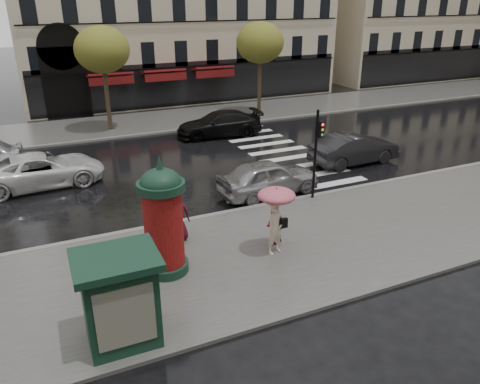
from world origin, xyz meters
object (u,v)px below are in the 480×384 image
man_burgundy (177,216)px  traffic_light (317,146)px  car_white (42,170)px  car_silver (268,177)px  woman_umbrella (276,210)px  newsstand (120,298)px  car_darkgrey (355,149)px  morris_column (163,218)px  woman_red (273,224)px  car_black (219,124)px

man_burgundy → traffic_light: bearing=-161.5°
car_white → car_silver: bearing=-123.5°
woman_umbrella → newsstand: (-5.65, -2.31, -0.33)m
man_burgundy → car_darkgrey: 12.02m
morris_column → traffic_light: morris_column is taller
woman_red → car_darkgrey: woman_red is taller
man_burgundy → car_silver: (5.05, 2.65, -0.26)m
woman_umbrella → car_silver: woman_umbrella is taller
car_silver → traffic_light: bearing=-139.1°
car_silver → newsstand: bearing=127.8°
newsstand → car_darkgrey: size_ratio=0.50×
morris_column → car_darkgrey: bearing=27.4°
woman_red → morris_column: (-3.97, -0.17, 1.11)m
man_burgundy → car_black: (6.62, 12.34, -0.28)m
newsstand → car_black: 19.40m
woman_red → man_burgundy: size_ratio=0.82×
man_burgundy → car_darkgrey: (11.16, 4.46, -0.25)m
woman_red → man_burgundy: bearing=-56.3°
woman_red → car_silver: woman_red is taller
woman_umbrella → traffic_light: 5.16m
woman_red → traffic_light: size_ratio=0.39×
woman_red → man_burgundy: 3.43m
woman_umbrella → car_white: 12.31m
woman_red → car_black: size_ratio=0.29×
newsstand → car_black: newsstand is taller
woman_umbrella → woman_red: bearing=67.8°
car_darkgrey → car_white: size_ratio=0.88×
woman_red → car_silver: size_ratio=0.33×
woman_red → morris_column: 4.13m
traffic_light → car_darkgrey: 5.91m
woman_umbrella → traffic_light: traffic_light is taller
car_silver → car_black: car_silver is taller
woman_red → morris_column: bearing=-24.9°
man_burgundy → traffic_light: size_ratio=0.48×
woman_umbrella → morris_column: bearing=173.6°
man_burgundy → morris_column: size_ratio=0.48×
woman_red → car_black: bearing=-131.9°
traffic_light → man_burgundy: bearing=-169.8°
woman_red → car_black: woman_red is taller
car_silver → woman_red: bearing=150.0°
woman_umbrella → newsstand: bearing=-157.8°
traffic_light → car_silver: bearing=135.3°
car_white → car_black: size_ratio=1.04×
woman_red → morris_column: morris_column is taller
man_burgundy → morris_column: morris_column is taller
morris_column → car_black: morris_column is taller
woman_umbrella → car_darkgrey: size_ratio=0.49×
newsstand → car_white: (-1.19, 12.50, -0.61)m
woman_umbrella → car_white: bearing=123.9°
morris_column → newsstand: (-1.92, -2.73, -0.61)m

